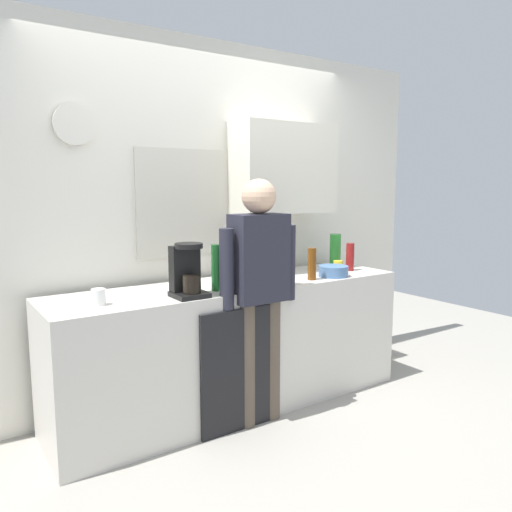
# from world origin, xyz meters

# --- Properties ---
(ground_plane) EXTENTS (8.00, 8.00, 0.00)m
(ground_plane) POSITION_xyz_m (0.00, 0.00, 0.00)
(ground_plane) COLOR #9E998E
(kitchen_counter) EXTENTS (2.56, 0.64, 0.88)m
(kitchen_counter) POSITION_xyz_m (0.00, 0.30, 0.44)
(kitchen_counter) COLOR beige
(kitchen_counter) RESTS_ON ground_plane
(dishwasher_panel) EXTENTS (0.56, 0.02, 0.80)m
(dishwasher_panel) POSITION_xyz_m (-0.17, -0.03, 0.40)
(dishwasher_panel) COLOR black
(dishwasher_panel) RESTS_ON ground_plane
(back_wall_assembly) EXTENTS (4.16, 0.42, 2.60)m
(back_wall_assembly) POSITION_xyz_m (0.08, 0.70, 1.36)
(back_wall_assembly) COLOR silver
(back_wall_assembly) RESTS_ON ground_plane
(coffee_maker) EXTENTS (0.20, 0.20, 0.33)m
(coffee_maker) POSITION_xyz_m (-0.45, 0.12, 1.03)
(coffee_maker) COLOR black
(coffee_maker) RESTS_ON kitchen_counter
(bottle_clear_soda) EXTENTS (0.09, 0.09, 0.28)m
(bottle_clear_soda) POSITION_xyz_m (1.03, 0.39, 1.02)
(bottle_clear_soda) COLOR #2D8C33
(bottle_clear_soda) RESTS_ON kitchen_counter
(bottle_red_vinegar) EXTENTS (0.06, 0.06, 0.22)m
(bottle_red_vinegar) POSITION_xyz_m (1.04, 0.23, 0.99)
(bottle_red_vinegar) COLOR maroon
(bottle_red_vinegar) RESTS_ON kitchen_counter
(bottle_green_wine) EXTENTS (0.07, 0.07, 0.30)m
(bottle_green_wine) POSITION_xyz_m (-0.21, 0.17, 1.03)
(bottle_green_wine) COLOR #195923
(bottle_green_wine) RESTS_ON kitchen_counter
(bottle_amber_beer) EXTENTS (0.06, 0.06, 0.23)m
(bottle_amber_beer) POSITION_xyz_m (0.54, 0.11, 1.00)
(bottle_amber_beer) COLOR brown
(bottle_amber_beer) RESTS_ON kitchen_counter
(cup_white_mug) EXTENTS (0.08, 0.08, 0.09)m
(cup_white_mug) POSITION_xyz_m (-0.97, 0.20, 0.93)
(cup_white_mug) COLOR white
(cup_white_mug) RESTS_ON kitchen_counter
(cup_yellow_cup) EXTENTS (0.07, 0.07, 0.08)m
(cup_yellow_cup) POSITION_xyz_m (0.94, 0.26, 0.93)
(cup_yellow_cup) COLOR yellow
(cup_yellow_cup) RESTS_ON kitchen_counter
(cup_blue_mug) EXTENTS (0.08, 0.08, 0.10)m
(cup_blue_mug) POSITION_xyz_m (0.33, 0.48, 0.93)
(cup_blue_mug) COLOR #3351B2
(cup_blue_mug) RESTS_ON kitchen_counter
(mixing_bowl) EXTENTS (0.22, 0.22, 0.08)m
(mixing_bowl) POSITION_xyz_m (0.76, 0.12, 0.92)
(mixing_bowl) COLOR #4C72A5
(mixing_bowl) RESTS_ON kitchen_counter
(person_at_sink) EXTENTS (0.57, 0.22, 1.60)m
(person_at_sink) POSITION_xyz_m (0.00, 0.00, 0.95)
(person_at_sink) COLOR brown
(person_at_sink) RESTS_ON ground_plane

